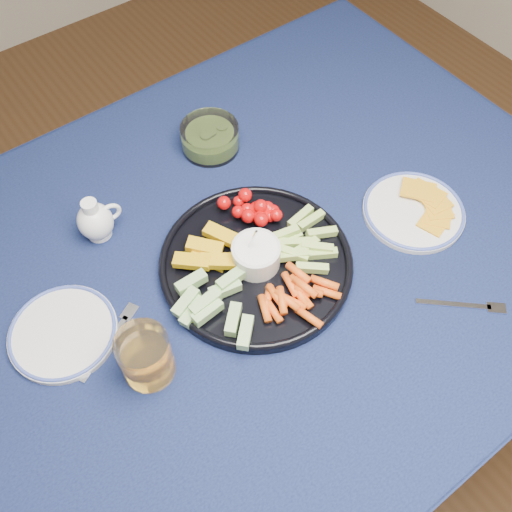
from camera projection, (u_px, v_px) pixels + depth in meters
dining_table at (199, 309)px, 1.13m from camera, size 1.67×1.07×0.75m
crudite_platter at (255, 262)px, 1.06m from camera, size 0.36×0.36×0.12m
creamer_pitcher at (96, 221)px, 1.09m from camera, size 0.09×0.07×0.10m
pickle_bowl at (210, 138)px, 1.23m from camera, size 0.13×0.13×0.06m
cheese_plate at (414, 210)px, 1.14m from camera, size 0.20×0.20×0.02m
juice_tumbler at (146, 358)px, 0.93m from camera, size 0.09×0.09×0.10m
fork_left at (114, 335)px, 1.00m from camera, size 0.15×0.09×0.00m
fork_right at (468, 306)px, 1.03m from camera, size 0.13×0.12×0.00m
side_plate_extra at (63, 332)px, 0.99m from camera, size 0.19×0.19×0.02m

